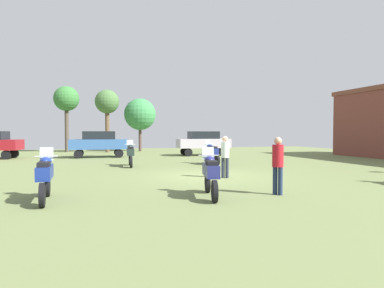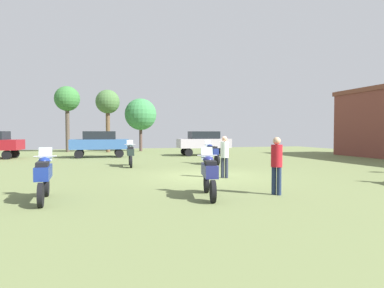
{
  "view_description": "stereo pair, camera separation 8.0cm",
  "coord_description": "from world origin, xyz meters",
  "px_view_note": "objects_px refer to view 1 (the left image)",
  "views": [
    {
      "loc": [
        -4.65,
        -13.49,
        1.92
      ],
      "look_at": [
        0.77,
        5.13,
        1.24
      ],
      "focal_mm": 30.64,
      "sensor_mm": 36.0,
      "label": 1
    },
    {
      "loc": [
        -4.57,
        -13.51,
        1.92
      ],
      "look_at": [
        0.77,
        5.13,
        1.24
      ],
      "focal_mm": 30.64,
      "sensor_mm": 36.0,
      "label": 2
    }
  ],
  "objects_px": {
    "motorcycle_5": "(45,175)",
    "person_1": "(225,154)",
    "motorcycle_2": "(211,173)",
    "car_1": "(99,142)",
    "car_3": "(203,141)",
    "tree_1": "(107,103)",
    "tree_4": "(66,100)",
    "person_2": "(278,161)",
    "motorcycle_7": "(130,154)",
    "motorcycle_3": "(212,153)",
    "tree_5": "(140,114)"
  },
  "relations": [
    {
      "from": "tree_1",
      "to": "person_1",
      "type": "bearing_deg",
      "value": -78.14
    },
    {
      "from": "motorcycle_5",
      "to": "person_1",
      "type": "xyz_separation_m",
      "value": [
        6.54,
        2.98,
        0.3
      ]
    },
    {
      "from": "car_1",
      "to": "tree_1",
      "type": "bearing_deg",
      "value": -6.8
    },
    {
      "from": "motorcycle_3",
      "to": "tree_1",
      "type": "height_order",
      "value": "tree_1"
    },
    {
      "from": "car_3",
      "to": "tree_4",
      "type": "distance_m",
      "value": 14.5
    },
    {
      "from": "motorcycle_5",
      "to": "car_1",
      "type": "distance_m",
      "value": 16.34
    },
    {
      "from": "motorcycle_5",
      "to": "tree_4",
      "type": "relative_size",
      "value": 0.34
    },
    {
      "from": "motorcycle_3",
      "to": "tree_5",
      "type": "distance_m",
      "value": 15.62
    },
    {
      "from": "motorcycle_5",
      "to": "person_1",
      "type": "distance_m",
      "value": 7.19
    },
    {
      "from": "car_3",
      "to": "motorcycle_2",
      "type": "bearing_deg",
      "value": 164.02
    },
    {
      "from": "tree_1",
      "to": "tree_5",
      "type": "xyz_separation_m",
      "value": [
        3.27,
        0.91,
        -1.0
      ]
    },
    {
      "from": "tree_1",
      "to": "car_3",
      "type": "bearing_deg",
      "value": -42.08
    },
    {
      "from": "car_3",
      "to": "person_1",
      "type": "bearing_deg",
      "value": 167.18
    },
    {
      "from": "motorcycle_7",
      "to": "car_1",
      "type": "bearing_deg",
      "value": 105.41
    },
    {
      "from": "motorcycle_2",
      "to": "tree_5",
      "type": "height_order",
      "value": "tree_5"
    },
    {
      "from": "motorcycle_3",
      "to": "motorcycle_7",
      "type": "xyz_separation_m",
      "value": [
        -4.76,
        0.17,
        0.01
      ]
    },
    {
      "from": "car_3",
      "to": "tree_5",
      "type": "xyz_separation_m",
      "value": [
        -4.25,
        7.7,
        2.57
      ]
    },
    {
      "from": "car_1",
      "to": "person_1",
      "type": "xyz_separation_m",
      "value": [
        5.0,
        -13.28,
        -0.15
      ]
    },
    {
      "from": "motorcycle_2",
      "to": "car_1",
      "type": "distance_m",
      "value": 17.24
    },
    {
      "from": "motorcycle_2",
      "to": "car_3",
      "type": "xyz_separation_m",
      "value": [
        5.29,
        16.77,
        0.46
      ]
    },
    {
      "from": "person_2",
      "to": "tree_4",
      "type": "height_order",
      "value": "tree_4"
    },
    {
      "from": "person_1",
      "to": "tree_5",
      "type": "relative_size",
      "value": 0.33
    },
    {
      "from": "motorcycle_3",
      "to": "motorcycle_5",
      "type": "bearing_deg",
      "value": -136.88
    },
    {
      "from": "motorcycle_5",
      "to": "motorcycle_7",
      "type": "relative_size",
      "value": 1.03
    },
    {
      "from": "motorcycle_5",
      "to": "tree_5",
      "type": "distance_m",
      "value": 24.62
    },
    {
      "from": "motorcycle_3",
      "to": "motorcycle_7",
      "type": "bearing_deg",
      "value": 173.67
    },
    {
      "from": "motorcycle_3",
      "to": "tree_4",
      "type": "relative_size",
      "value": 0.33
    },
    {
      "from": "motorcycle_3",
      "to": "tree_4",
      "type": "height_order",
      "value": "tree_4"
    },
    {
      "from": "motorcycle_2",
      "to": "car_1",
      "type": "bearing_deg",
      "value": 111.88
    },
    {
      "from": "motorcycle_7",
      "to": "tree_4",
      "type": "height_order",
      "value": "tree_4"
    },
    {
      "from": "motorcycle_2",
      "to": "motorcycle_7",
      "type": "distance_m",
      "value": 9.6
    },
    {
      "from": "person_1",
      "to": "motorcycle_2",
      "type": "bearing_deg",
      "value": 93.16
    },
    {
      "from": "car_1",
      "to": "tree_1",
      "type": "relative_size",
      "value": 0.72
    },
    {
      "from": "tree_4",
      "to": "motorcycle_7",
      "type": "bearing_deg",
      "value": -73.41
    },
    {
      "from": "car_1",
      "to": "person_2",
      "type": "xyz_separation_m",
      "value": [
        5.14,
        -17.2,
        -0.14
      ]
    },
    {
      "from": "car_3",
      "to": "tree_4",
      "type": "bearing_deg",
      "value": 55.58
    },
    {
      "from": "car_1",
      "to": "tree_5",
      "type": "bearing_deg",
      "value": -28.26
    },
    {
      "from": "motorcycle_5",
      "to": "person_2",
      "type": "distance_m",
      "value": 6.75
    },
    {
      "from": "car_3",
      "to": "tree_1",
      "type": "bearing_deg",
      "value": 49.45
    },
    {
      "from": "motorcycle_2",
      "to": "motorcycle_7",
      "type": "height_order",
      "value": "motorcycle_7"
    },
    {
      "from": "car_1",
      "to": "motorcycle_7",
      "type": "bearing_deg",
      "value": -167.2
    },
    {
      "from": "car_3",
      "to": "person_2",
      "type": "xyz_separation_m",
      "value": [
        -3.21,
        -17.01,
        -0.14
      ]
    },
    {
      "from": "motorcycle_3",
      "to": "person_1",
      "type": "height_order",
      "value": "person_1"
    },
    {
      "from": "person_2",
      "to": "tree_1",
      "type": "relative_size",
      "value": 0.29
    },
    {
      "from": "motorcycle_7",
      "to": "person_1",
      "type": "xyz_separation_m",
      "value": [
        3.35,
        -5.82,
        0.3
      ]
    },
    {
      "from": "motorcycle_2",
      "to": "motorcycle_3",
      "type": "distance_m",
      "value": 9.91
    },
    {
      "from": "motorcycle_5",
      "to": "tree_4",
      "type": "xyz_separation_m",
      "value": [
        -1.42,
        24.27,
        4.35
      ]
    },
    {
      "from": "motorcycle_7",
      "to": "tree_1",
      "type": "xyz_separation_m",
      "value": [
        -0.82,
        14.06,
        4.02
      ]
    },
    {
      "from": "person_1",
      "to": "motorcycle_5",
      "type": "bearing_deg",
      "value": 55.53
    },
    {
      "from": "motorcycle_5",
      "to": "tree_1",
      "type": "height_order",
      "value": "tree_1"
    }
  ]
}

